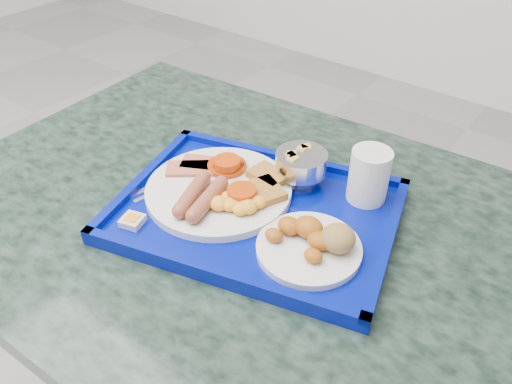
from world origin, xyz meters
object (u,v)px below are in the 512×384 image
main_plate (223,189)px  bread_plate (313,242)px  table (257,291)px  tray (256,212)px  fruit_bowl (301,163)px  juice_cup (369,174)px

main_plate → bread_plate: bearing=-5.4°
table → bread_plate: bread_plate is taller
tray → fruit_bowl: (0.02, 0.12, 0.05)m
table → tray: bearing=155.8°
tray → main_plate: (-0.08, -0.00, 0.02)m
table → tray: size_ratio=2.29×
juice_cup → tray: bearing=-132.3°
table → fruit_bowl: 0.29m
tray → bread_plate: 0.14m
fruit_bowl → juice_cup: size_ratio=0.97×
fruit_bowl → juice_cup: bearing=15.8°
bread_plate → juice_cup: (0.00, 0.18, 0.04)m
table → main_plate: size_ratio=4.78×
juice_cup → table: bearing=-131.6°
table → juice_cup: 0.34m
fruit_bowl → juice_cup: (0.12, 0.04, 0.01)m
tray → fruit_bowl: bearing=82.4°
tray → juice_cup: (0.14, 0.15, 0.06)m
main_plate → table: bearing=2.4°
tray → juice_cup: size_ratio=5.63×
bread_plate → fruit_bowl: (-0.12, 0.14, 0.03)m
table → main_plate: (-0.08, -0.00, 0.23)m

